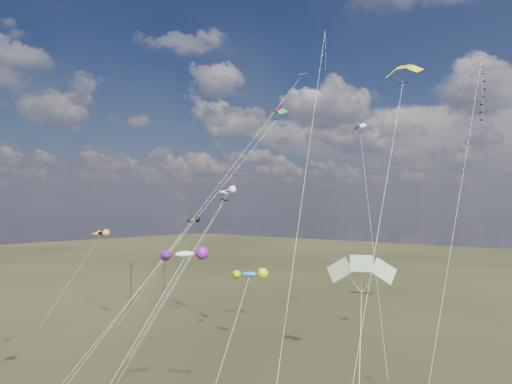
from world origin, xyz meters
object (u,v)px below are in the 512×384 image
Objects in this scene: parafoil_yellow at (403,68)px; novelty_black_orange at (101,234)px; utility_pole_near at (131,284)px; diamond_black_high at (480,101)px; utility_pole_far at (164,271)px.

parafoil_yellow reaches higher than novelty_black_orange.
parafoil_yellow is (53.55, -12.12, 24.69)m from utility_pole_near.
novelty_black_orange is at bearing -169.42° from diamond_black_high.
parafoil_yellow reaches higher than utility_pole_far.
diamond_black_high reaches higher than utility_pole_near.
utility_pole_far is at bearing 167.06° from diamond_black_high.
parafoil_yellow is (61.55, -26.12, 24.69)m from utility_pole_far.
diamond_black_high reaches higher than parafoil_yellow.
utility_pole_near is 0.27× the size of parafoil_yellow.
utility_pole_near is 1.00× the size of utility_pole_far.
utility_pole_far is at bearing 121.36° from novelty_black_orange.
utility_pole_near is 16.12m from utility_pole_far.
utility_pole_near is 0.25× the size of diamond_black_high.
diamond_black_high is at bearing -0.89° from utility_pole_near.
utility_pole_far is 0.25× the size of diamond_black_high.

